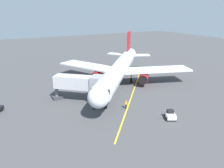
# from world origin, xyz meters

# --- Properties ---
(ground_plane) EXTENTS (220.00, 220.00, 0.00)m
(ground_plane) POSITION_xyz_m (0.00, 0.00, 0.00)
(ground_plane) COLOR #424244
(apron_lead_in_line) EXTENTS (26.47, 30.30, 0.01)m
(apron_lead_in_line) POSITION_xyz_m (-1.25, 7.08, 0.01)
(apron_lead_in_line) COLOR yellow
(apron_lead_in_line) RESTS_ON ground
(airplane) EXTENTS (32.42, 33.60, 11.50)m
(airplane) POSITION_xyz_m (-1.44, 0.86, 4.00)
(airplane) COLOR silver
(airplane) RESTS_ON ground
(jet_bridge) EXTENTS (9.89, 9.04, 5.40)m
(jet_bridge) POSITION_xyz_m (10.02, 5.84, 3.76)
(jet_bridge) COLOR #B7B7BC
(jet_bridge) RESTS_ON ground
(ground_crew_marshaller) EXTENTS (0.47, 0.45, 1.71)m
(ground_crew_marshaller) POSITION_xyz_m (9.87, 10.92, 0.89)
(ground_crew_marshaller) COLOR #23232D
(ground_crew_marshaller) RESTS_ON ground
(ground_crew_wing_walker) EXTENTS (0.47, 0.41, 1.71)m
(ground_crew_wing_walker) POSITION_xyz_m (4.38, 13.22, 0.89)
(ground_crew_wing_walker) COLOR #23232D
(ground_crew_wing_walker) RESTS_ON ground
(tug_near_nose) EXTENTS (2.43, 2.74, 1.50)m
(tug_near_nose) POSITION_xyz_m (-0.03, 20.20, 0.70)
(tug_near_nose) COLOR white
(tug_near_nose) RESTS_ON ground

